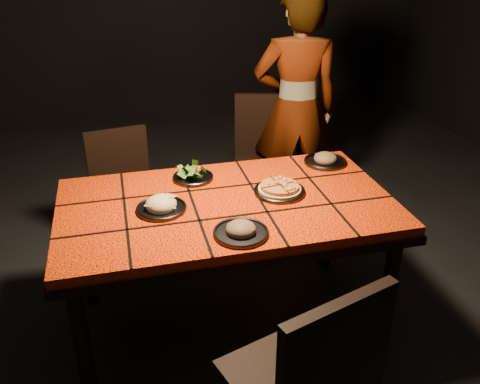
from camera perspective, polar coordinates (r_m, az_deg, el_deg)
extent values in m
cube|color=black|center=(2.90, -1.32, -14.59)|extent=(6.00, 7.00, 0.04)
cube|color=#FF3B08|center=(2.46, -1.51, -1.56)|extent=(1.60, 0.90, 0.05)
cube|color=black|center=(2.49, -1.49, -2.47)|extent=(1.62, 0.92, 0.04)
cylinder|color=black|center=(2.36, -17.23, -16.29)|extent=(0.07, 0.07, 0.66)
cylinder|color=black|center=(2.63, 16.27, -10.98)|extent=(0.07, 0.07, 0.66)
cylinder|color=black|center=(2.95, -16.93, -6.52)|extent=(0.07, 0.07, 0.66)
cylinder|color=black|center=(3.17, 9.87, -3.14)|extent=(0.07, 0.07, 0.66)
cube|color=black|center=(1.97, 5.98, -20.21)|extent=(0.54, 0.54, 0.04)
cube|color=black|center=(1.69, 10.62, -18.24)|extent=(0.42, 0.17, 0.47)
cylinder|color=black|center=(2.32, 6.55, -19.83)|extent=(0.04, 0.04, 0.44)
cube|color=black|center=(3.22, -12.51, -1.33)|extent=(0.43, 0.43, 0.04)
cube|color=black|center=(3.28, -13.54, 3.46)|extent=(0.38, 0.10, 0.42)
cylinder|color=black|center=(3.18, -14.26, -6.43)|extent=(0.03, 0.03, 0.39)
cylinder|color=black|center=(3.22, -8.89, -5.35)|extent=(0.03, 0.03, 0.39)
cylinder|color=black|center=(3.44, -15.20, -3.79)|extent=(0.03, 0.03, 0.39)
cylinder|color=black|center=(3.48, -10.23, -2.83)|extent=(0.03, 0.03, 0.39)
cube|color=black|center=(3.55, 2.67, 2.76)|extent=(0.51, 0.51, 0.04)
cube|color=black|center=(3.63, 2.71, 7.51)|extent=(0.41, 0.15, 0.45)
cylinder|color=black|center=(3.51, -0.11, -1.78)|extent=(0.04, 0.04, 0.42)
cylinder|color=black|center=(3.51, 5.35, -1.84)|extent=(0.04, 0.04, 0.42)
cylinder|color=black|center=(3.80, 0.04, 0.66)|extent=(0.04, 0.04, 0.42)
cylinder|color=black|center=(3.81, 5.07, 0.60)|extent=(0.04, 0.04, 0.42)
imported|color=brown|center=(3.56, 6.34, 9.20)|extent=(0.66, 0.50, 1.64)
cylinder|color=#37373C|center=(2.53, 4.45, 0.03)|extent=(0.25, 0.25, 0.01)
torus|color=#37373C|center=(2.53, 4.46, 0.19)|extent=(0.26, 0.26, 0.01)
cylinder|color=#D9B36F|center=(2.53, 4.46, 0.29)|extent=(0.24, 0.24, 0.01)
cylinder|color=orange|center=(2.52, 4.47, 0.60)|extent=(0.22, 0.22, 0.02)
cylinder|color=#37373C|center=(2.40, -8.81, -1.90)|extent=(0.23, 0.23, 0.01)
torus|color=#37373C|center=(2.40, -8.83, -1.73)|extent=(0.23, 0.23, 0.01)
ellipsoid|color=beige|center=(2.39, -8.85, -1.37)|extent=(0.14, 0.14, 0.08)
cylinder|color=#37373C|center=(2.68, -5.29, 1.58)|extent=(0.21, 0.21, 0.01)
torus|color=#37373C|center=(2.68, -5.30, 1.73)|extent=(0.21, 0.21, 0.01)
cylinder|color=#37373C|center=(2.19, 0.11, -4.66)|extent=(0.24, 0.24, 0.01)
torus|color=#37373C|center=(2.18, 0.11, -4.48)|extent=(0.24, 0.24, 0.01)
ellipsoid|color=brown|center=(2.17, 0.11, -4.08)|extent=(0.14, 0.14, 0.08)
cylinder|color=#37373C|center=(2.90, 9.54, 3.35)|extent=(0.24, 0.24, 0.01)
torus|color=#37373C|center=(2.90, 9.55, 3.50)|extent=(0.24, 0.24, 0.01)
ellipsoid|color=brown|center=(2.89, 9.57, 3.81)|extent=(0.14, 0.14, 0.08)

